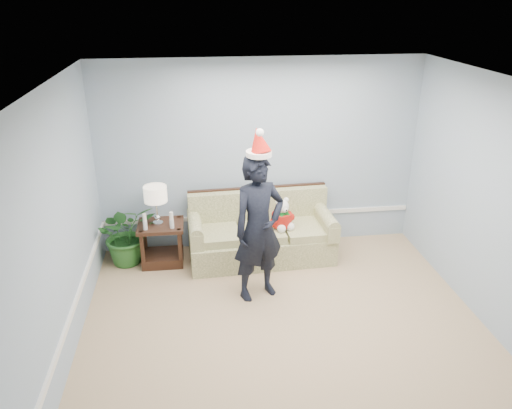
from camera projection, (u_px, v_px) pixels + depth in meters
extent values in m
cube|color=tan|center=(292.00, 352.00, 5.23)|extent=(4.50, 5.00, 0.02)
cube|color=white|center=(301.00, 91.00, 4.15)|extent=(4.50, 5.00, 0.02)
cube|color=#90AAB8|center=(260.00, 156.00, 6.98)|extent=(4.50, 0.02, 2.70)
cube|color=#90AAB8|center=(46.00, 252.00, 4.42)|extent=(0.02, 5.00, 2.70)
cube|color=white|center=(260.00, 215.00, 7.31)|extent=(4.48, 0.03, 0.06)
cube|color=white|center=(64.00, 334.00, 4.78)|extent=(0.03, 4.98, 0.06)
cube|color=#4F5B2B|center=(261.00, 246.00, 6.99)|extent=(2.01, 0.94, 0.38)
cube|color=#4F5B2B|center=(217.00, 234.00, 6.78)|extent=(0.61, 0.70, 0.11)
cube|color=#4F5B2B|center=(262.00, 232.00, 6.85)|extent=(0.61, 0.70, 0.11)
cube|color=#4F5B2B|center=(305.00, 229.00, 6.92)|extent=(0.61, 0.70, 0.11)
cube|color=#4F5B2B|center=(258.00, 207.00, 7.10)|extent=(1.98, 0.28, 0.53)
cube|color=black|center=(257.00, 188.00, 7.06)|extent=(1.98, 0.15, 0.05)
cube|color=#4F5B2B|center=(195.00, 230.00, 6.76)|extent=(0.21, 0.85, 0.23)
cube|color=#4F5B2B|center=(325.00, 223.00, 6.98)|extent=(0.21, 0.85, 0.23)
cube|color=#371D14|center=(161.00, 226.00, 6.72)|extent=(0.61, 0.52, 0.05)
cube|color=#371D14|center=(163.00, 258.00, 6.91)|extent=(0.56, 0.46, 0.14)
cube|color=#371D14|center=(143.00, 251.00, 6.62)|extent=(0.05, 0.05, 0.59)
cube|color=#371D14|center=(180.00, 249.00, 6.68)|extent=(0.05, 0.05, 0.59)
cube|color=#371D14|center=(145.00, 238.00, 6.98)|extent=(0.05, 0.05, 0.59)
cube|color=#371D14|center=(180.00, 236.00, 7.03)|extent=(0.05, 0.05, 0.59)
cylinder|color=silver|center=(158.00, 223.00, 6.70)|extent=(0.14, 0.14, 0.03)
sphere|color=silver|center=(157.00, 218.00, 6.67)|extent=(0.09, 0.09, 0.09)
cylinder|color=silver|center=(157.00, 209.00, 6.62)|extent=(0.02, 0.02, 0.30)
cylinder|color=#F7E5CA|center=(155.00, 194.00, 6.53)|extent=(0.30, 0.30, 0.21)
cylinder|color=silver|center=(145.00, 225.00, 6.53)|extent=(0.06, 0.06, 0.12)
cylinder|color=white|center=(144.00, 217.00, 6.49)|extent=(0.05, 0.05, 0.10)
cylinder|color=silver|center=(172.00, 224.00, 6.57)|extent=(0.06, 0.06, 0.12)
cylinder|color=white|center=(171.00, 216.00, 6.53)|extent=(0.05, 0.05, 0.10)
imported|color=#245C23|center=(127.00, 234.00, 6.79)|extent=(0.97, 0.91, 0.87)
imported|color=black|center=(259.00, 229.00, 5.86)|extent=(0.77, 0.65, 1.81)
cylinder|color=white|center=(259.00, 154.00, 5.50)|extent=(0.40, 0.40, 0.06)
cone|color=red|center=(259.00, 140.00, 5.47)|extent=(0.37, 0.39, 0.34)
sphere|color=white|center=(260.00, 132.00, 5.33)|extent=(0.09, 0.09, 0.09)
sphere|color=white|center=(282.00, 219.00, 6.79)|extent=(0.26, 0.26, 0.26)
cylinder|color=red|center=(282.00, 219.00, 6.79)|extent=(0.35, 0.35, 0.18)
cylinder|color=#10631D|center=(282.00, 212.00, 6.75)|extent=(0.23, 0.23, 0.03)
sphere|color=white|center=(278.00, 228.00, 6.70)|extent=(0.12, 0.12, 0.12)
sphere|color=white|center=(288.00, 228.00, 6.72)|extent=(0.12, 0.12, 0.12)
sphere|color=white|center=(282.00, 207.00, 6.70)|extent=(0.18, 0.18, 0.18)
sphere|color=black|center=(284.00, 211.00, 6.61)|extent=(0.03, 0.03, 0.03)
sphere|color=white|center=(277.00, 201.00, 6.67)|extent=(0.07, 0.07, 0.07)
sphere|color=white|center=(287.00, 201.00, 6.69)|extent=(0.07, 0.07, 0.07)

